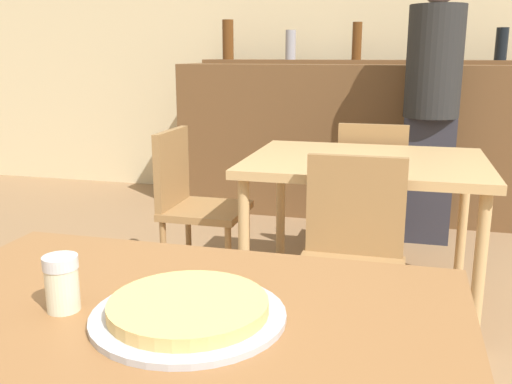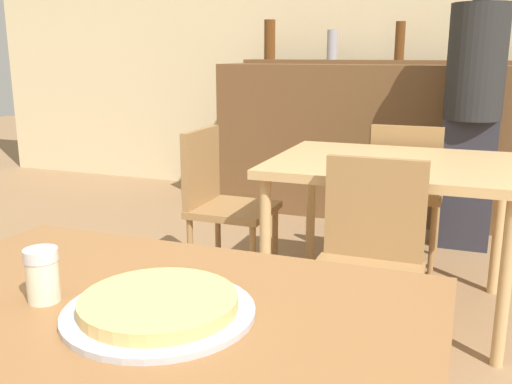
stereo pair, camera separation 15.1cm
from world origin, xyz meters
name	(u,v)px [view 1 (the left image)]	position (x,y,z in m)	size (l,w,h in m)	color
wall_back	(361,28)	(0.00, 3.98, 1.40)	(8.00, 0.05, 2.80)	beige
dining_table_near	(168,360)	(0.00, 0.00, 0.66)	(1.08, 0.74, 0.75)	brown
dining_table_far	(365,174)	(0.22, 1.80, 0.65)	(1.10, 0.88, 0.73)	tan
bar_counter	(351,140)	(0.00, 3.47, 0.56)	(2.60, 0.56, 1.13)	brown
bar_back_shelf	(353,55)	(-0.03, 3.61, 1.19)	(2.39, 0.24, 0.34)	brown
chair_far_side_front	(351,252)	(0.22, 1.19, 0.48)	(0.40, 0.40, 0.83)	olive
chair_far_side_back	(372,182)	(0.22, 2.41, 0.48)	(0.40, 0.40, 0.83)	olive
chair_far_side_left	(192,198)	(-0.65, 1.80, 0.48)	(0.40, 0.40, 0.83)	olive
pizza_tray	(189,310)	(0.04, 0.00, 0.77)	(0.35, 0.35, 0.04)	#B7B7BC
cheese_shaker	(62,283)	(-0.19, -0.02, 0.80)	(0.06, 0.06, 0.10)	beige
person_standing	(432,100)	(0.54, 2.89, 0.92)	(0.34, 0.34, 1.70)	#2D2D38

